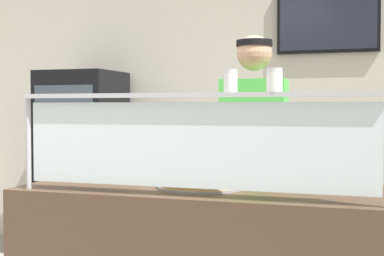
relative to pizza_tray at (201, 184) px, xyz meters
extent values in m
cube|color=beige|center=(0.04, 2.23, 0.38)|extent=(6.21, 0.08, 2.70)
cube|color=black|center=(0.45, 2.16, 1.09)|extent=(0.84, 0.04, 0.55)
cube|color=#1E2333|center=(0.45, 2.14, 1.09)|extent=(0.79, 0.01, 0.50)
cylinder|color=#B2B5BC|center=(-0.76, -0.28, 0.21)|extent=(0.02, 0.02, 0.45)
cube|color=silver|center=(0.04, -0.28, 0.21)|extent=(1.55, 0.01, 0.37)
cube|color=#B2B5BC|center=(0.04, -0.28, 0.42)|extent=(1.61, 0.06, 0.02)
cylinder|color=#9EA0A8|center=(0.00, 0.00, -0.01)|extent=(0.43, 0.43, 0.01)
cylinder|color=tan|center=(0.00, 0.00, 0.00)|extent=(0.41, 0.41, 0.02)
cylinder|color=#D65B2D|center=(0.00, 0.00, 0.02)|extent=(0.35, 0.35, 0.01)
cube|color=#ADAFB7|center=(-0.02, -0.02, 0.02)|extent=(0.12, 0.29, 0.01)
cylinder|color=white|center=(0.21, -0.28, 0.47)|extent=(0.06, 0.06, 0.08)
cylinder|color=white|center=(0.21, -0.28, 0.46)|extent=(0.05, 0.05, 0.05)
cylinder|color=silver|center=(0.21, -0.28, 0.52)|extent=(0.05, 0.05, 0.02)
cylinder|color=white|center=(0.39, -0.28, 0.47)|extent=(0.07, 0.07, 0.08)
cylinder|color=red|center=(0.39, -0.28, 0.46)|extent=(0.06, 0.06, 0.05)
cylinder|color=silver|center=(0.39, -0.28, 0.52)|extent=(0.06, 0.06, 0.02)
cylinder|color=#23232D|center=(0.01, 0.69, -0.49)|extent=(0.13, 0.13, 0.95)
cylinder|color=#23232D|center=(0.23, 0.69, -0.49)|extent=(0.13, 0.13, 0.95)
cube|color=#4CD14C|center=(0.12, 0.69, 0.26)|extent=(0.38, 0.21, 0.55)
sphere|color=tan|center=(0.12, 0.69, 0.69)|extent=(0.21, 0.21, 0.21)
cylinder|color=black|center=(0.12, 0.69, 0.75)|extent=(0.21, 0.21, 0.04)
cylinder|color=tan|center=(0.30, 0.47, 0.16)|extent=(0.08, 0.34, 0.08)
cube|color=black|center=(-1.63, 1.79, -0.14)|extent=(0.64, 0.62, 1.65)
cube|color=#38424C|center=(-1.63, 1.47, -0.11)|extent=(0.54, 0.02, 1.32)
cylinder|color=green|center=(-1.79, 1.58, -0.06)|extent=(0.06, 0.06, 0.20)
cylinder|color=green|center=(-1.63, 1.58, -0.06)|extent=(0.06, 0.06, 0.20)
cylinder|color=green|center=(-1.48, 1.58, -0.06)|extent=(0.06, 0.06, 0.20)
camera|label=1|loc=(0.73, -2.44, 0.37)|focal=49.93mm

